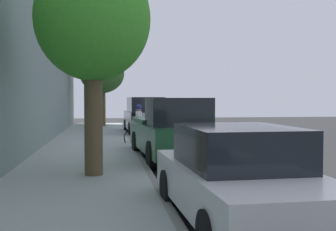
% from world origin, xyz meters
% --- Properties ---
extents(ground, '(57.24, 57.24, 0.00)m').
position_xyz_m(ground, '(0.00, 0.00, 0.00)').
color(ground, '#292929').
extents(sidewalk, '(3.27, 35.78, 0.16)m').
position_xyz_m(sidewalk, '(3.43, 0.00, 0.08)').
color(sidewalk, '#98A49E').
rests_on(sidewalk, ground).
extents(curb_edge, '(0.16, 35.78, 0.16)m').
position_xyz_m(curb_edge, '(1.72, 0.00, 0.08)').
color(curb_edge, gray).
rests_on(curb_edge, ground).
extents(lane_stripe_centre, '(0.14, 35.80, 0.01)m').
position_xyz_m(lane_stripe_centre, '(-2.60, 0.01, 0.00)').
color(lane_stripe_centre, white).
rests_on(lane_stripe_centre, ground).
extents(lane_stripe_bike_edge, '(0.12, 35.78, 0.01)m').
position_xyz_m(lane_stripe_bike_edge, '(0.25, 0.00, 0.00)').
color(lane_stripe_bike_edge, white).
rests_on(lane_stripe_bike_edge, ground).
extents(building_facade, '(0.50, 35.78, 6.12)m').
position_xyz_m(building_facade, '(5.32, 0.00, 3.06)').
color(building_facade, gray).
rests_on(building_facade, ground).
extents(parked_suv_silver_nearest, '(2.08, 4.76, 1.99)m').
position_xyz_m(parked_suv_silver_nearest, '(0.75, -9.45, 1.03)').
color(parked_suv_silver_nearest, '#B7BABF').
rests_on(parked_suv_silver_nearest, ground).
extents(parked_pickup_green_second, '(2.27, 5.41, 1.95)m').
position_xyz_m(parked_pickup_green_second, '(0.73, 0.08, 0.90)').
color(parked_pickup_green_second, '#1E512D').
rests_on(parked_pickup_green_second, ground).
extents(parked_sedan_white_mid, '(1.97, 4.47, 1.52)m').
position_xyz_m(parked_sedan_white_mid, '(0.78, 6.84, 0.75)').
color(parked_sedan_white_mid, white).
rests_on(parked_sedan_white_mid, ground).
extents(bicycle_at_curb, '(1.65, 0.67, 0.75)m').
position_xyz_m(bicycle_at_curb, '(1.26, -3.82, 0.37)').
color(bicycle_at_curb, black).
rests_on(bicycle_at_curb, ground).
extents(cyclist_with_backpack, '(0.45, 0.62, 1.69)m').
position_xyz_m(cyclist_with_backpack, '(1.48, -4.27, 1.03)').
color(cyclist_with_backpack, '#C6B284').
rests_on(cyclist_with_backpack, ground).
extents(street_tree_near_cyclist, '(2.84, 2.84, 4.65)m').
position_xyz_m(street_tree_near_cyclist, '(3.03, -14.71, 3.49)').
color(street_tree_near_cyclist, brown).
rests_on(street_tree_near_cyclist, sidewalk).
extents(street_tree_mid_block, '(2.65, 2.65, 5.02)m').
position_xyz_m(street_tree_mid_block, '(3.03, 3.00, 3.70)').
color(street_tree_mid_block, brown).
rests_on(street_tree_mid_block, sidewalk).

